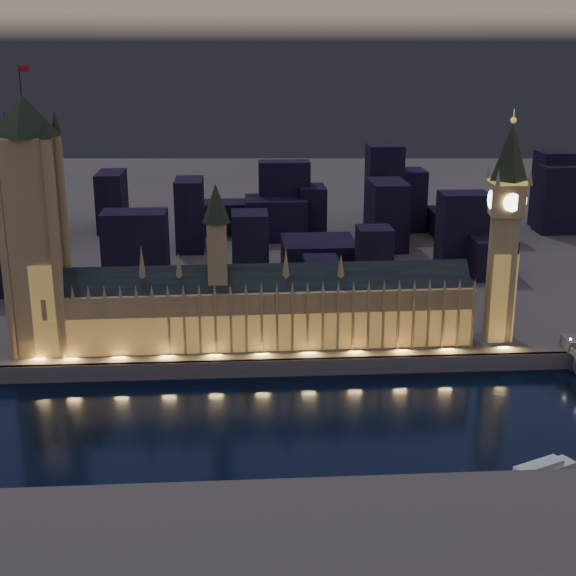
{
  "coord_description": "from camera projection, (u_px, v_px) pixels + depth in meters",
  "views": [
    {
      "loc": [
        -18.62,
        -299.74,
        147.47
      ],
      "look_at": [
        5.0,
        55.0,
        38.0
      ],
      "focal_mm": 50.0,
      "sensor_mm": 36.0,
      "label": 1
    }
  ],
  "objects": [
    {
      "name": "victoria_tower",
      "position": [
        33.0,
        215.0,
        361.12
      ],
      "size": [
        31.68,
        31.68,
        129.84
      ],
      "color": "#927D55",
      "rests_on": "north_bank"
    },
    {
      "name": "river_boat",
      "position": [
        538.0,
        471.0,
        284.7
      ],
      "size": [
        37.31,
        23.28,
        4.5
      ],
      "color": "#49514A",
      "rests_on": "ground"
    },
    {
      "name": "elizabeth_tower",
      "position": [
        506.0,
        215.0,
        375.84
      ],
      "size": [
        18.0,
        18.0,
        110.43
      ],
      "color": "#927D55",
      "rests_on": "north_bank"
    },
    {
      "name": "north_bank",
      "position": [
        253.0,
        187.0,
        825.11
      ],
      "size": [
        2000.0,
        960.0,
        8.0
      ],
      "primitive_type": "cube",
      "color": "#3B493A",
      "rests_on": "ground"
    },
    {
      "name": "ground_plane",
      "position": [
        285.0,
        415.0,
        330.41
      ],
      "size": [
        2000.0,
        2000.0,
        0.0
      ],
      "primitive_type": "plane",
      "color": "black",
      "rests_on": "ground"
    },
    {
      "name": "embankment_wall",
      "position": [
        279.0,
        368.0,
        368.33
      ],
      "size": [
        2000.0,
        2.5,
        8.0
      ],
      "primitive_type": "cube",
      "color": "#49514A",
      "rests_on": "ground"
    },
    {
      "name": "palace_of_westminster",
      "position": [
        259.0,
        308.0,
        380.99
      ],
      "size": [
        202.0,
        22.97,
        78.0
      ],
      "color": "#927D55",
      "rests_on": "north_bank"
    },
    {
      "name": "city_backdrop",
      "position": [
        298.0,
        217.0,
        557.27
      ],
      "size": [
        467.91,
        215.63,
        86.25
      ],
      "color": "black",
      "rests_on": "north_bank"
    }
  ]
}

